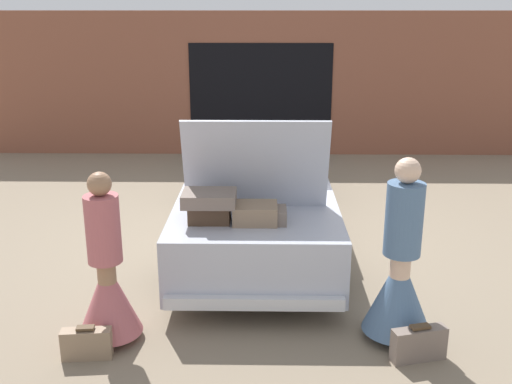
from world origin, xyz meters
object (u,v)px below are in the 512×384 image
object	(u,v)px
suitcase_beside_right_person	(419,344)
suitcase_beside_left_person	(87,344)
car	(257,192)
person_left	(107,282)
person_right	(400,277)

from	to	relation	value
suitcase_beside_right_person	suitcase_beside_left_person	bearing A→B (deg)	-179.54
car	person_left	xyz separation A→B (m)	(-1.29, -2.63, -0.02)
car	person_right	xyz separation A→B (m)	(1.30, -2.56, 0.02)
person_left	suitcase_beside_right_person	xyz separation A→B (m)	(2.71, -0.29, -0.41)
person_right	suitcase_beside_left_person	size ratio (longest dim) A/B	3.90
suitcase_beside_left_person	car	bearing A→B (deg)	64.23
person_right	suitcase_beside_left_person	bearing A→B (deg)	107.94
person_right	suitcase_beside_right_person	distance (m)	0.59
person_left	person_right	distance (m)	2.59
car	person_right	world-z (taller)	car
person_right	suitcase_beside_right_person	xyz separation A→B (m)	(0.12, -0.36, -0.45)
person_left	suitcase_beside_left_person	distance (m)	0.55
suitcase_beside_left_person	person_right	bearing A→B (deg)	8.08
car	suitcase_beside_left_person	xyz separation A→B (m)	(-1.42, -2.95, -0.45)
person_left	suitcase_beside_left_person	xyz separation A→B (m)	(-0.13, -0.32, -0.43)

